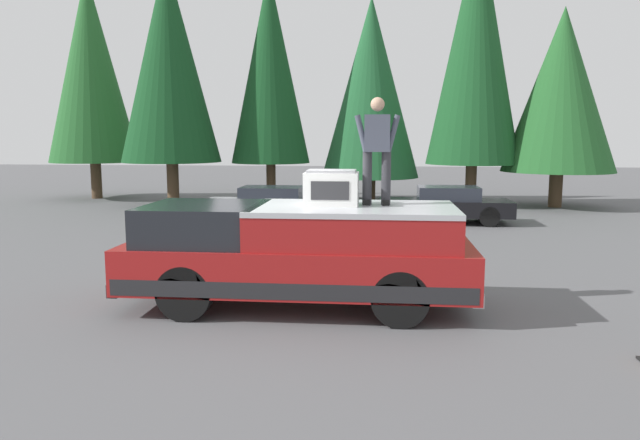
% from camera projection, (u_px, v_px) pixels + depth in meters
% --- Properties ---
extents(ground_plane, '(90.00, 90.00, 0.00)m').
position_uv_depth(ground_plane, '(276.00, 302.00, 9.82)').
color(ground_plane, '#565659').
extents(pickup_truck, '(2.01, 5.54, 1.65)m').
position_uv_depth(pickup_truck, '(299.00, 254.00, 9.46)').
color(pickup_truck, maroon).
rests_on(pickup_truck, ground).
extents(compressor_unit, '(0.65, 0.84, 0.56)m').
position_uv_depth(compressor_unit, '(332.00, 188.00, 9.35)').
color(compressor_unit, white).
rests_on(compressor_unit, pickup_truck).
extents(person_on_truck_bed, '(0.29, 0.72, 1.69)m').
position_uv_depth(person_on_truck_bed, '(377.00, 148.00, 9.34)').
color(person_on_truck_bed, '#333338').
rests_on(person_on_truck_bed, pickup_truck).
extents(parked_car_black, '(1.64, 4.10, 1.16)m').
position_uv_depth(parked_car_black, '(445.00, 205.00, 18.74)').
color(parked_car_black, black).
rests_on(parked_car_black, ground).
extents(parked_car_grey, '(1.64, 4.10, 1.16)m').
position_uv_depth(parked_car_grey, '(269.00, 205.00, 18.67)').
color(parked_car_grey, gray).
rests_on(parked_car_grey, ground).
extents(conifer_far_left, '(4.22, 4.22, 7.54)m').
position_uv_depth(conifer_far_left, '(561.00, 91.00, 22.41)').
color(conifer_far_left, '#4C3826').
rests_on(conifer_far_left, ground).
extents(conifer_left, '(3.62, 3.62, 10.88)m').
position_uv_depth(conifer_left, '(476.00, 44.00, 22.73)').
color(conifer_left, '#4C3826').
rests_on(conifer_left, ground).
extents(conifer_center_left, '(4.08, 4.08, 8.39)m').
position_uv_depth(conifer_center_left, '(371.00, 88.00, 24.51)').
color(conifer_center_left, '#4C3826').
rests_on(conifer_center_left, ground).
extents(conifer_center_right, '(3.21, 3.21, 9.30)m').
position_uv_depth(conifer_center_right, '(270.00, 68.00, 23.85)').
color(conifer_center_right, '#4C3826').
rests_on(conifer_center_right, ground).
extents(conifer_right, '(3.90, 3.90, 9.58)m').
position_uv_depth(conifer_right, '(169.00, 61.00, 23.03)').
color(conifer_right, '#4C3826').
rests_on(conifer_right, ground).
extents(conifer_far_right, '(3.81, 3.81, 9.66)m').
position_uv_depth(conifer_far_right, '(90.00, 68.00, 25.46)').
color(conifer_far_right, '#4C3826').
rests_on(conifer_far_right, ground).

